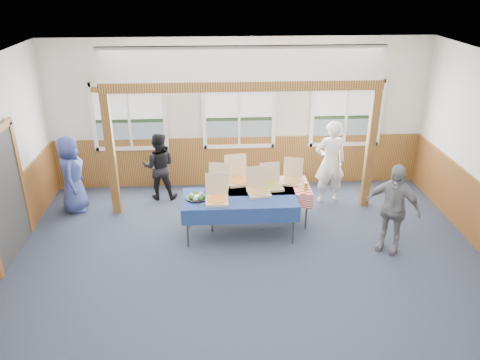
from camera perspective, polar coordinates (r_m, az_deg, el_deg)
The scene contains 25 objects.
floor at distance 7.55m, azimuth 1.43°, elevation -11.59°, with size 8.00×8.00×0.00m, color #272E40.
ceiling at distance 6.22m, azimuth 1.74°, elevation 12.95°, with size 8.00×8.00×0.00m, color white.
wall_back at distance 10.00m, azimuth -0.12°, elevation 7.98°, with size 8.00×8.00×0.00m, color silver.
wainscot_back at distance 10.33m, azimuth -0.11°, elevation 2.35°, with size 7.98×0.05×1.10m, color brown.
cased_opening at distance 8.48m, azimuth -26.81°, elevation -1.92°, with size 0.06×1.30×2.10m, color #2F2F2F.
window_left at distance 10.08m, azimuth -13.41°, elevation 7.91°, with size 1.56×0.10×1.46m.
window_mid at distance 9.94m, azimuth -0.11°, elevation 8.35°, with size 1.56×0.10×1.46m.
window_right at distance 10.32m, azimuth 12.88°, elevation 8.35°, with size 1.56×0.10×1.46m.
post_left at distance 9.19m, azimuth -15.46°, elevation 2.91°, with size 0.15×0.15×2.40m, color #5B2914.
post_right at distance 9.48m, azimuth 15.60°, elevation 3.56°, with size 0.15×0.15×2.40m, color #5B2914.
cross_beam at distance 8.62m, azimuth 0.33°, elevation 11.39°, with size 5.15×0.18×0.18m, color #5B2914.
table_left at distance 8.25m, azimuth -0.05°, elevation -2.46°, with size 2.18×1.47×0.76m.
table_right at distance 8.69m, azimuth 2.21°, elevation -1.02°, with size 2.05×1.25×0.76m.
pizza_box_a at distance 8.09m, azimuth -2.83°, elevation -2.13°, with size 0.39×0.48×0.43m.
pizza_box_b at distance 8.37m, azimuth 2.24°, elevation -1.17°, with size 0.44×0.52×0.42m.
pizza_box_c at distance 8.52m, azimuth -2.70°, elevation -0.70°, with size 0.45×0.53×0.42m.
pizza_box_d at distance 8.79m, azimuth -0.22°, elevation 0.19°, with size 0.51×0.58×0.46m.
pizza_box_e at distance 8.60m, azimuth 3.90°, elevation -0.49°, with size 0.41×0.49×0.40m.
pizza_box_f at distance 8.85m, azimuth 6.39°, elevation 0.18°, with size 0.47×0.53×0.41m.
veggie_tray at distance 8.21m, azimuth -5.29°, elevation -2.06°, with size 0.39×0.39×0.09m.
drink_glass at distance 8.53m, azimuth 8.07°, elevation -0.80°, with size 0.07×0.07×0.15m, color #A1751A.
woman_white at distance 9.59m, azimuth 10.93°, elevation 2.14°, with size 0.63×0.42×1.74m, color white.
woman_black at distance 9.77m, azimuth -9.85°, elevation 1.66°, with size 0.69×0.54×1.42m, color black.
man_blue at distance 9.68m, azimuth -19.84°, elevation 0.69°, with size 0.76×0.49×1.55m, color #374489.
person_grey at distance 8.20m, azimuth 18.08°, elevation -3.29°, with size 0.93×0.39×1.58m, color slate.
Camera 1 is at (-0.54, -6.07, 4.45)m, focal length 35.00 mm.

